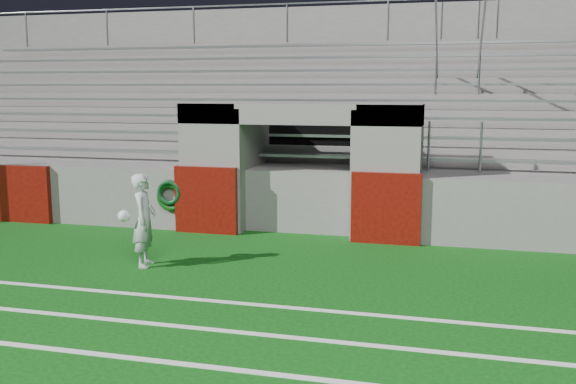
# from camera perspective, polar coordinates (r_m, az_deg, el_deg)

# --- Properties ---
(ground) EXTENTS (90.00, 90.00, 0.00)m
(ground) POSITION_cam_1_polar(r_m,az_deg,el_deg) (9.85, -3.79, -7.91)
(ground) COLOR #0B450E
(ground) RESTS_ON ground
(stadium_structure) EXTENTS (26.00, 8.48, 5.42)m
(stadium_structure) POSITION_cam_1_polar(r_m,az_deg,el_deg) (17.22, 4.53, 4.49)
(stadium_structure) COLOR slate
(stadium_structure) RESTS_ON ground
(goalkeeper_with_ball) EXTENTS (0.61, 0.63, 1.54)m
(goalkeeper_with_ball) POSITION_cam_1_polar(r_m,az_deg,el_deg) (10.74, -12.70, -2.45)
(goalkeeper_with_ball) COLOR silver
(goalkeeper_with_ball) RESTS_ON ground
(hose_coil) EXTENTS (0.60, 0.16, 0.66)m
(hose_coil) POSITION_cam_1_polar(r_m,az_deg,el_deg) (13.28, -10.46, -0.27)
(hose_coil) COLOR #0D440F
(hose_coil) RESTS_ON ground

